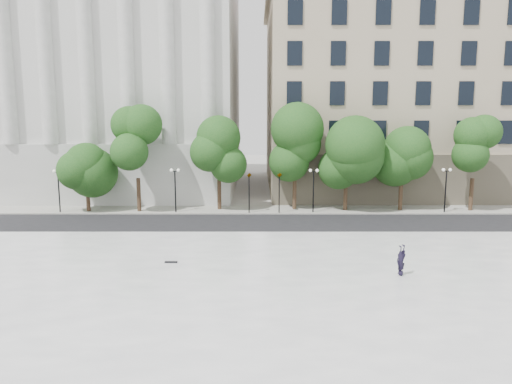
{
  "coord_description": "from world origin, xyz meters",
  "views": [
    {
      "loc": [
        0.45,
        -21.28,
        9.28
      ],
      "look_at": [
        0.45,
        10.0,
        4.05
      ],
      "focal_mm": 35.0,
      "sensor_mm": 36.0,
      "label": 1
    }
  ],
  "objects_px": {
    "skateboard": "(171,262)",
    "traffic_light_east": "(279,173)",
    "person_lying": "(401,271)",
    "traffic_light_west": "(249,173)"
  },
  "relations": [
    {
      "from": "skateboard",
      "to": "traffic_light_east",
      "type": "bearing_deg",
      "value": 66.63
    },
    {
      "from": "traffic_light_west",
      "to": "skateboard",
      "type": "height_order",
      "value": "traffic_light_west"
    },
    {
      "from": "traffic_light_east",
      "to": "person_lying",
      "type": "xyz_separation_m",
      "value": [
        5.7,
        -17.92,
        -3.01
      ]
    },
    {
      "from": "traffic_light_east",
      "to": "traffic_light_west",
      "type": "bearing_deg",
      "value": 180.0
    },
    {
      "from": "person_lying",
      "to": "skateboard",
      "type": "bearing_deg",
      "value": 133.33
    },
    {
      "from": "person_lying",
      "to": "skateboard",
      "type": "distance_m",
      "value": 12.9
    },
    {
      "from": "person_lying",
      "to": "traffic_light_east",
      "type": "bearing_deg",
      "value": 70.95
    },
    {
      "from": "traffic_light_west",
      "to": "traffic_light_east",
      "type": "xyz_separation_m",
      "value": [
        2.68,
        -0.0,
        -0.01
      ]
    },
    {
      "from": "skateboard",
      "to": "traffic_light_west",
      "type": "bearing_deg",
      "value": 75.26
    },
    {
      "from": "person_lying",
      "to": "traffic_light_west",
      "type": "bearing_deg",
      "value": 78.36
    }
  ]
}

